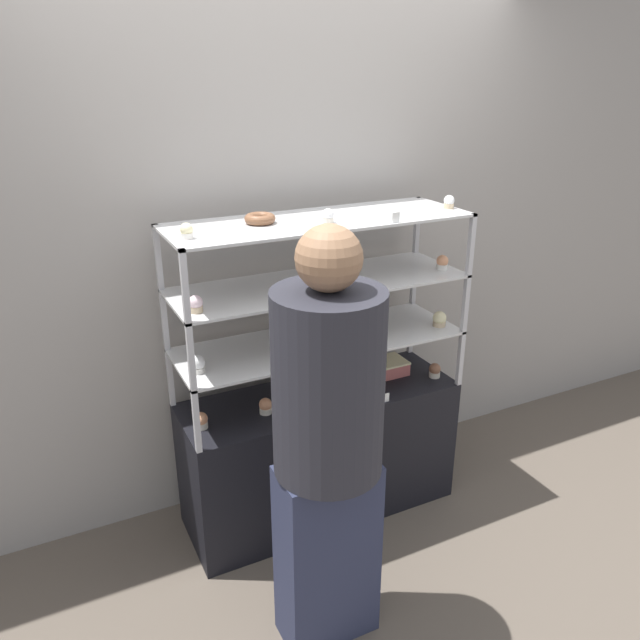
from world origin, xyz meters
name	(u,v)px	position (x,y,z in m)	size (l,w,h in m)	color
ground_plane	(320,506)	(0.00, 0.00, 0.00)	(20.00, 20.00, 0.00)	brown
back_wall	(286,247)	(0.00, 0.37, 1.30)	(8.00, 0.05, 2.60)	gray
display_base	(320,452)	(0.00, 0.00, 0.33)	(1.34, 0.45, 0.66)	black
display_riser_lower	(320,343)	(0.00, 0.00, 0.93)	(1.34, 0.45, 0.28)	#B7B7BC
display_riser_middle	(320,285)	(0.00, 0.00, 1.22)	(1.34, 0.45, 0.28)	#B7B7BC
display_riser_upper	(320,223)	(0.00, 0.00, 1.50)	(1.34, 0.45, 0.28)	#B7B7BC
layer_cake_centerpiece	(340,319)	(0.13, 0.04, 1.02)	(0.16, 0.16, 0.13)	beige
sheet_cake_frosted	(386,367)	(0.40, 0.04, 0.70)	(0.20, 0.15, 0.07)	#C66660
cupcake_0	(201,421)	(-0.60, -0.04, 0.70)	(0.06, 0.06, 0.07)	beige
cupcake_1	(266,406)	(-0.30, -0.05, 0.70)	(0.06, 0.06, 0.07)	beige
cupcake_2	(329,396)	(0.00, -0.09, 0.70)	(0.06, 0.06, 0.07)	#CCB28C
cupcake_3	(435,370)	(0.60, -0.10, 0.70)	(0.06, 0.06, 0.07)	beige
price_tag_0	(386,398)	(0.24, -0.21, 0.69)	(0.04, 0.00, 0.04)	white
cupcake_4	(197,364)	(-0.60, -0.07, 0.98)	(0.07, 0.07, 0.07)	white
cupcake_5	(439,319)	(0.60, -0.11, 0.98)	(0.07, 0.07, 0.07)	#CCB28C
price_tag_1	(333,354)	(-0.04, -0.21, 0.97)	(0.04, 0.00, 0.04)	white
cupcake_6	(196,304)	(-0.60, -0.12, 1.27)	(0.06, 0.06, 0.07)	#CCB28C
cupcake_7	(327,278)	(0.01, -0.06, 1.27)	(0.06, 0.06, 0.07)	white
cupcake_8	(442,263)	(0.60, -0.09, 1.27)	(0.06, 0.06, 0.07)	white
price_tag_2	(355,288)	(0.07, -0.21, 1.25)	(0.04, 0.00, 0.04)	white
cupcake_9	(187,231)	(-0.60, -0.08, 1.55)	(0.05, 0.05, 0.06)	white
cupcake_10	(328,216)	(-0.01, -0.09, 1.55)	(0.05, 0.05, 0.06)	beige
cupcake_11	(449,202)	(0.63, -0.07, 1.55)	(0.05, 0.05, 0.06)	#CCB28C
price_tag_3	(396,217)	(0.25, -0.21, 1.54)	(0.04, 0.00, 0.04)	white
donut_glazed	(260,219)	(-0.26, 0.03, 1.54)	(0.13, 0.13, 0.04)	brown
customer_figure	(328,440)	(-0.31, -0.69, 0.89)	(0.39, 0.39, 1.67)	#282D47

